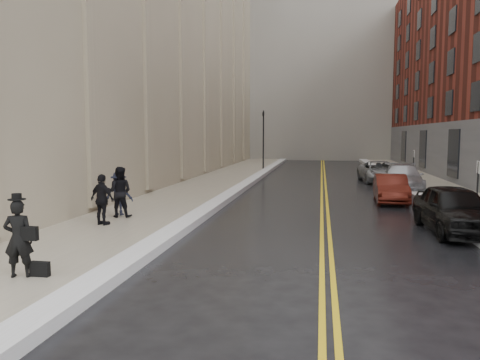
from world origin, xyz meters
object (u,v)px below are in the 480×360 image
at_px(car_maroon, 391,188).
at_px(car_silver_near, 402,178).
at_px(pedestrian_a, 120,192).
at_px(pedestrian_main, 19,238).
at_px(pedestrian_c, 102,200).
at_px(pedestrian_b, 119,193).
at_px(car_black, 454,209).
at_px(car_silver_far, 380,172).

distance_m(car_maroon, car_silver_near, 4.67).
bearing_deg(car_silver_near, pedestrian_a, -130.91).
bearing_deg(pedestrian_main, pedestrian_c, -97.78).
relative_size(pedestrian_b, pedestrian_c, 0.96).
bearing_deg(car_silver_near, car_black, -85.52).
bearing_deg(pedestrian_b, car_silver_far, -126.93).
xyz_separation_m(car_maroon, car_silver_far, (0.64, 9.52, 0.04)).
bearing_deg(pedestrian_c, car_black, -152.69).
bearing_deg(pedestrian_a, car_maroon, -153.33).
bearing_deg(pedestrian_main, car_silver_far, -130.31).
distance_m(car_silver_near, car_silver_far, 5.06).
height_order(car_silver_near, pedestrian_c, pedestrian_c).
relative_size(pedestrian_a, pedestrian_b, 1.13).
xyz_separation_m(pedestrian_a, pedestrian_c, (0.06, -1.51, -0.07)).
bearing_deg(pedestrian_main, pedestrian_a, -99.15).
bearing_deg(pedestrian_b, car_silver_near, -139.30).
distance_m(car_black, pedestrian_main, 12.70).
height_order(car_silver_near, pedestrian_a, pedestrian_a).
xyz_separation_m(car_silver_far, pedestrian_a, (-11.12, -16.15, 0.38)).
bearing_deg(car_silver_near, car_maroon, -99.90).
distance_m(car_silver_near, pedestrian_c, 17.20).
relative_size(car_black, pedestrian_main, 2.74).
height_order(car_black, pedestrian_b, pedestrian_b).
distance_m(car_maroon, pedestrian_b, 12.38).
bearing_deg(car_silver_far, pedestrian_c, -127.17).
relative_size(car_maroon, pedestrian_c, 2.33).
xyz_separation_m(car_black, pedestrian_main, (-10.54, -7.08, 0.21)).
xyz_separation_m(pedestrian_main, pedestrian_c, (-0.90, 5.68, 0.02)).
bearing_deg(pedestrian_c, pedestrian_main, 119.35).
relative_size(car_black, car_silver_far, 0.90).
distance_m(pedestrian_main, pedestrian_b, 7.70).
distance_m(pedestrian_main, pedestrian_c, 5.75).
height_order(car_black, pedestrian_a, pedestrian_a).
xyz_separation_m(car_black, pedestrian_c, (-11.44, -1.40, 0.23)).
bearing_deg(pedestrian_main, pedestrian_b, -97.95).
bearing_deg(pedestrian_a, pedestrian_b, -67.99).
distance_m(pedestrian_main, pedestrian_a, 7.26).
height_order(pedestrian_main, pedestrian_a, pedestrian_a).
bearing_deg(pedestrian_c, car_silver_far, -101.72).
relative_size(car_maroon, car_silver_far, 0.79).
distance_m(car_silver_far, pedestrian_c, 20.83).
xyz_separation_m(car_silver_near, pedestrian_a, (-11.73, -11.12, 0.32)).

